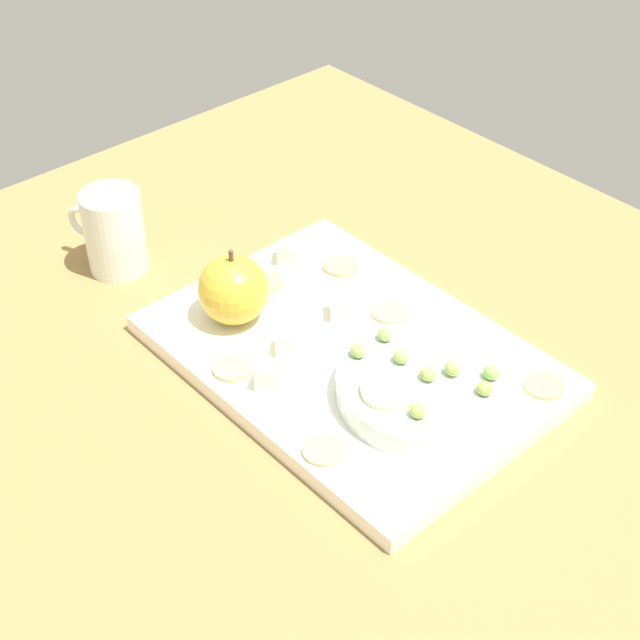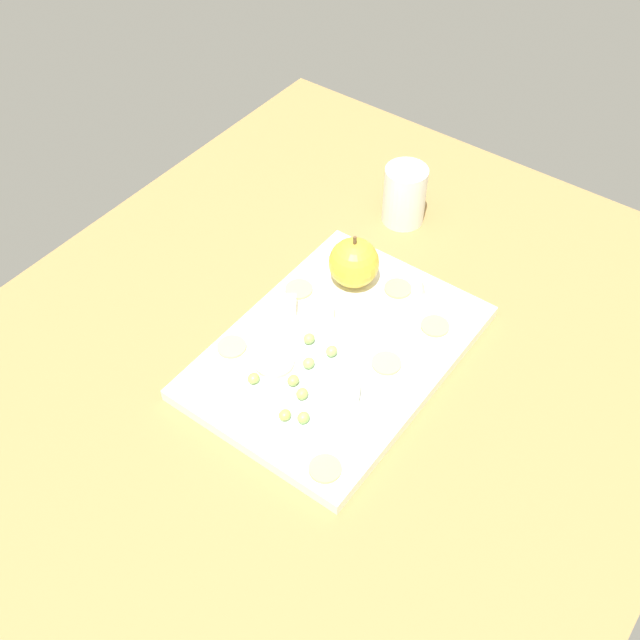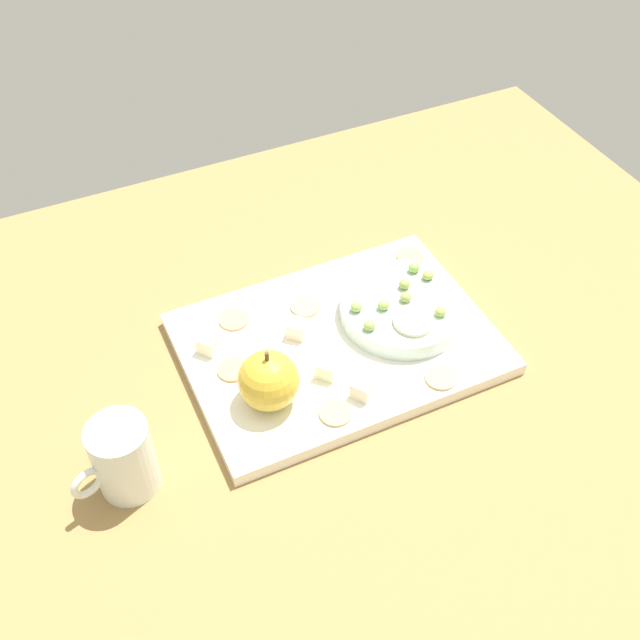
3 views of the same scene
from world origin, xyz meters
The scene contains 25 objects.
table centered at (0.00, 0.00, 1.94)cm, with size 117.90×96.40×3.88cm, color olive.
platter centered at (-3.31, 0.69, 4.83)cm, with size 39.90×28.54×1.89cm, color white.
serving_dish centered at (6.41, 0.95, 7.05)cm, with size 16.82×16.82×2.55cm, color silver.
apple_whole centered at (-15.30, -4.98, 9.51)cm, with size 7.47×7.47×7.47cm, color gold.
apple_stem centered at (-15.30, -4.98, 13.84)cm, with size 0.50×0.50×1.20cm, color brown.
cheese_cube_0 centered at (-7.29, -4.33, 6.96)cm, with size 2.38×2.38×2.38cm, color #EFF4CB.
cheese_cube_1 centered at (-19.37, 5.96, 6.96)cm, with size 2.38×2.38×2.38cm, color #F4F2C5.
cheese_cube_2 centered at (-4.73, -9.03, 6.96)cm, with size 2.38×2.38×2.38cm, color #F2E7CC.
cheese_cube_3 centered at (-7.90, 3.58, 6.96)cm, with size 2.38×2.38×2.38cm, color #F9E3C9.
cracker_0 centered at (-14.53, 9.59, 5.97)cm, with size 4.06×4.06×0.40cm, color tan.
cracker_1 centered at (-4.81, 7.80, 5.97)cm, with size 4.06×4.06×0.40cm, color tan.
cracker_2 centered at (13.40, 10.84, 5.97)cm, with size 4.06×4.06×0.40cm, color tan.
cracker_3 centered at (5.39, -10.94, 5.97)cm, with size 4.06×4.06×0.40cm, color tan.
cracker_4 centered at (-8.97, -10.30, 5.97)cm, with size 4.06×4.06×0.40cm, color tan.
cracker_5 centered at (-17.75, 1.37, 5.97)cm, with size 4.06×4.06×0.40cm, color tan.
grape_0 centered at (3.41, 0.86, 9.04)cm, with size 1.62×1.46×1.43cm, color #98BD5E.
grape_1 centered at (9.59, -3.31, 8.99)cm, with size 1.62×1.46×1.34cm, color #9EBA54.
grape_2 centered at (6.83, 0.97, 8.98)cm, with size 1.62×1.46×1.32cm, color #98AD53.
grape_3 centered at (7.89, 3.21, 9.05)cm, with size 1.62×1.46×1.46cm, color #9BB154.
grape_4 centered at (11.70, 3.44, 8.98)cm, with size 1.62×1.46×1.31cm, color #9DAD4E.
grape_5 centered at (0.03, 2.08, 9.05)cm, with size 1.62×1.46×1.45cm, color #96BC5E.
grape_6 centered at (10.70, 5.55, 9.05)cm, with size 1.62×1.46×1.45cm, color #8EC356.
grape_7 centered at (0.45, -1.63, 9.03)cm, with size 1.62×1.46×1.42cm, color #93B559.
apple_slice_0 centered at (5.68, -3.09, 8.62)cm, with size 5.32×5.32×0.60cm, color beige.
cup centered at (-33.87, -7.89, 8.83)cm, with size 9.81×6.87×9.90cm.
Camera 2 is at (54.49, 40.40, 87.54)cm, focal length 43.91 mm.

